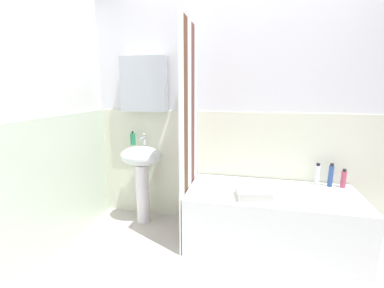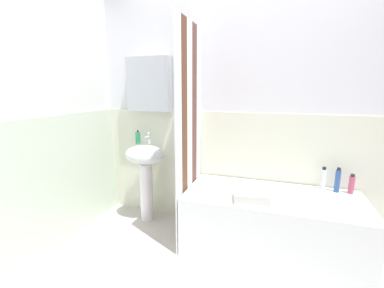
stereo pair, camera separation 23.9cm
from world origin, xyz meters
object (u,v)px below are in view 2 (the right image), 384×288
Objects in this scene: sink at (145,166)px; bathtub at (271,223)px; soap_dispenser at (138,138)px; lotion_bottle at (352,184)px; conditioner_bottle at (337,180)px; body_wash_bottle at (323,179)px; towel_folded at (251,196)px.

sink is 0.56× the size of bathtub.
soap_dispenser reaches higher than bathtub.
lotion_bottle is (2.08, 0.04, -0.30)m from soap_dispenser.
conditioner_bottle is at bearing 1.00° from soap_dispenser.
soap_dispenser reaches higher than body_wash_bottle.
sink is 5.73× the size of soap_dispenser.
bathtub is 0.78m from lotion_bottle.
soap_dispenser is 1.36m from towel_folded.
lotion_bottle is at bearing 2.93° from sink.
soap_dispenser is 0.83× the size of lotion_bottle.
body_wash_bottle is (-0.22, 0.02, 0.02)m from lotion_bottle.
towel_folded is at bearing -143.30° from body_wash_bottle.
towel_folded is (-0.70, -0.42, -0.07)m from conditioner_bottle.
body_wash_bottle is (0.42, 0.27, 0.36)m from bathtub.
towel_folded is (1.15, -0.32, -0.06)m from sink.
towel_folded is at bearing -134.88° from bathtub.
towel_folded is (-0.59, -0.44, -0.06)m from body_wash_bottle.
sink is at bearing -176.92° from conditioner_bottle.
towel_folded is at bearing -15.66° from sink.
soap_dispenser is at bearing 150.24° from sink.
body_wash_bottle is at bearing 1.67° from soap_dispenser.
lotion_bottle reaches higher than towel_folded.
body_wash_bottle reaches higher than towel_folded.
body_wash_bottle is (1.74, 0.12, 0.01)m from sink.
soap_dispenser is 2.10m from lotion_bottle.
conditioner_bottle is at bearing 30.90° from towel_folded.
towel_folded is at bearing -17.05° from soap_dispenser.
bathtub is at bearing -158.59° from lotion_bottle.
sink is 1.85m from conditioner_bottle.
bathtub is (1.43, -0.22, -0.64)m from soap_dispenser.
soap_dispenser is 0.10× the size of bathtub.
soap_dispenser reaches higher than sink.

